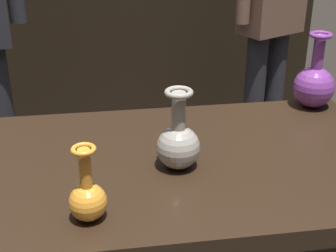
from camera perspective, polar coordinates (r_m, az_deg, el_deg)
The scene contains 5 objects.
back_display_shelf at distance 3.34m, azimuth -6.15°, elevation 9.90°, with size 2.60×0.40×0.99m.
vase_centerpiece at distance 1.11m, azimuth 1.24°, elevation -1.98°, with size 0.10×0.10×0.20m.
vase_tall_behind at distance 0.96m, azimuth -9.60°, elevation -8.36°, with size 0.08×0.08×0.16m.
vase_left_accent at distance 1.52m, azimuth 17.09°, elevation 4.85°, with size 0.13×0.13×0.23m.
visitor_near_right at distance 2.54m, azimuth 12.33°, elevation 13.97°, with size 0.43×0.30×1.54m.
Camera 1 is at (-0.13, -1.02, 1.38)m, focal length 50.94 mm.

